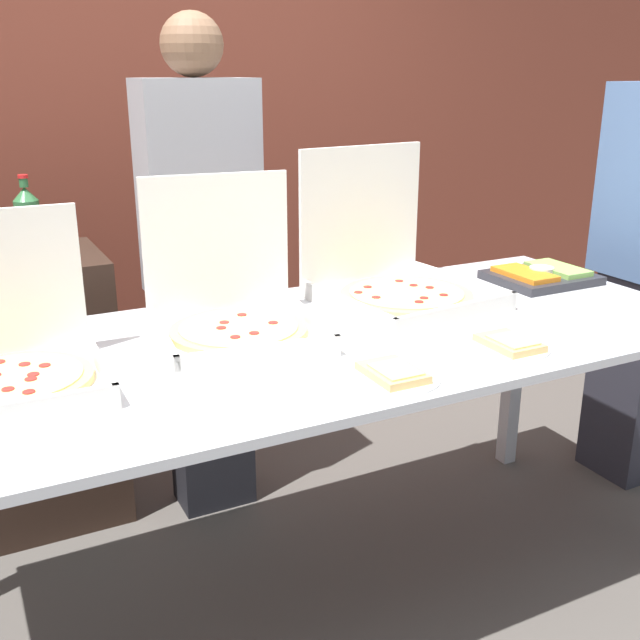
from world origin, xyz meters
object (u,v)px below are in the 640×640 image
(pizza_box_near_right, at_px, (12,357))
(veggie_tray, at_px, (541,276))
(pizza_box_far_right, at_px, (233,308))
(soda_bottle, at_px, (28,219))
(paper_plate_front_left, at_px, (393,374))
(pizza_box_near_left, at_px, (394,275))
(paper_plate_front_right, at_px, (510,344))
(soda_can_colored, at_px, (54,238))
(person_guest_plaid, at_px, (203,267))

(pizza_box_near_right, relative_size, veggie_tray, 1.23)
(pizza_box_far_right, relative_size, soda_bottle, 1.83)
(paper_plate_front_left, bearing_deg, pizza_box_near_right, 155.40)
(pizza_box_near_left, height_order, paper_plate_front_right, pizza_box_near_left)
(paper_plate_front_right, bearing_deg, paper_plate_front_left, -175.04)
(pizza_box_far_right, xyz_separation_m, pizza_box_near_right, (-0.60, -0.10, -0.01))
(soda_can_colored, bearing_deg, pizza_box_far_right, -65.64)
(pizza_box_far_right, bearing_deg, pizza_box_near_left, 14.39)
(soda_bottle, height_order, soda_can_colored, soda_bottle)
(pizza_box_near_left, xyz_separation_m, paper_plate_front_left, (-0.36, -0.57, -0.07))
(veggie_tray, relative_size, person_guest_plaid, 0.19)
(soda_bottle, bearing_deg, soda_can_colored, -57.28)
(pizza_box_far_right, relative_size, person_guest_plaid, 0.28)
(paper_plate_front_left, height_order, soda_bottle, soda_bottle)
(paper_plate_front_left, height_order, veggie_tray, veggie_tray)
(soda_can_colored, bearing_deg, veggie_tray, -26.34)
(pizza_box_far_right, distance_m, paper_plate_front_right, 0.78)
(pizza_box_near_left, relative_size, soda_bottle, 2.04)
(paper_plate_front_left, distance_m, person_guest_plaid, 1.10)
(paper_plate_front_right, height_order, veggie_tray, veggie_tray)
(pizza_box_near_left, relative_size, pizza_box_far_right, 1.12)
(paper_plate_front_left, bearing_deg, pizza_box_far_right, 115.58)
(pizza_box_near_left, distance_m, paper_plate_front_right, 0.54)
(pizza_box_near_left, distance_m, paper_plate_front_left, 0.68)
(paper_plate_front_right, relative_size, person_guest_plaid, 0.12)
(soda_can_colored, bearing_deg, paper_plate_front_left, -65.18)
(paper_plate_front_right, distance_m, soda_can_colored, 1.61)
(pizza_box_near_left, xyz_separation_m, pizza_box_far_right, (-0.60, -0.09, -0.01))
(paper_plate_front_right, relative_size, soda_can_colored, 1.77)
(pizza_box_far_right, distance_m, pizza_box_near_right, 0.61)
(pizza_box_near_left, xyz_separation_m, pizza_box_near_right, (-1.20, -0.19, -0.01))
(pizza_box_near_right, bearing_deg, pizza_box_near_left, 9.99)
(pizza_box_near_left, distance_m, pizza_box_far_right, 0.60)
(paper_plate_front_right, bearing_deg, soda_bottle, 127.97)
(pizza_box_near_right, relative_size, person_guest_plaid, 0.23)
(pizza_box_near_right, height_order, paper_plate_front_right, pizza_box_near_right)
(paper_plate_front_left, relative_size, paper_plate_front_right, 1.08)
(person_guest_plaid, bearing_deg, soda_bottle, -29.12)
(soda_bottle, bearing_deg, pizza_box_far_right, -64.60)
(veggie_tray, bearing_deg, paper_plate_front_left, -151.44)
(pizza_box_far_right, relative_size, veggie_tray, 1.45)
(paper_plate_front_right, relative_size, veggie_tray, 0.64)
(pizza_box_far_right, distance_m, veggie_tray, 1.19)
(soda_bottle, distance_m, person_guest_plaid, 0.64)
(paper_plate_front_right, bearing_deg, pizza_box_near_right, 164.25)
(pizza_box_near_left, relative_size, paper_plate_front_right, 2.55)
(pizza_box_far_right, xyz_separation_m, paper_plate_front_left, (0.23, -0.49, -0.07))
(pizza_box_near_left, height_order, paper_plate_front_left, pizza_box_near_left)
(pizza_box_far_right, distance_m, soda_bottle, 1.01)
(pizza_box_far_right, bearing_deg, soda_bottle, 121.55)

